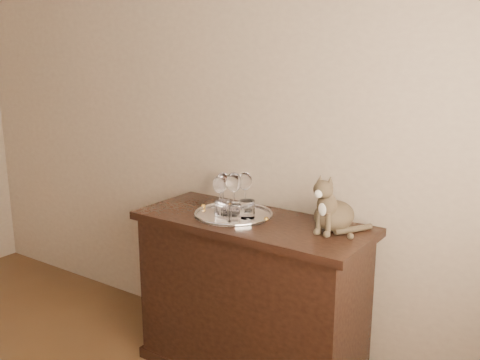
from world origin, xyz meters
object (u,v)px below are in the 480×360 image
object	(u,v)px
tumbler_a	(234,213)
sideboard	(251,298)
wine_glass_a	(223,190)
wine_glass_c	(220,194)
cat	(335,201)
tray	(234,215)
tumbler_b	(224,211)
wine_glass_b	(245,191)
wine_glass_d	(234,193)
tumbler_c	(247,209)

from	to	relation	value
tumbler_a	sideboard	bearing A→B (deg)	57.29
wine_glass_a	wine_glass_c	distance (m)	0.09
cat	tray	bearing A→B (deg)	-164.10
wine_glass_a	wine_glass_c	size ratio (longest dim) A/B	0.97
tray	tumbler_b	world-z (taller)	tumbler_b
sideboard	wine_glass_b	distance (m)	0.56
sideboard	tray	world-z (taller)	tray
tumbler_b	tray	bearing A→B (deg)	97.47
wine_glass_a	wine_glass_d	xyz separation A→B (m)	(0.10, -0.05, 0.01)
tumbler_c	wine_glass_c	bearing A→B (deg)	-179.00
tray	wine_glass_a	distance (m)	0.17
sideboard	cat	xyz separation A→B (m)	(0.40, 0.09, 0.56)
wine_glass_d	tumbler_a	distance (m)	0.14
tumbler_c	tumbler_a	bearing A→B (deg)	-112.58
tumbler_b	sideboard	bearing A→B (deg)	48.23
wine_glass_d	tumbler_b	xyz separation A→B (m)	(0.03, -0.13, -0.06)
wine_glass_d	wine_glass_b	bearing A→B (deg)	82.80
tumbler_b	tumbler_c	xyz separation A→B (m)	(0.07, 0.10, -0.00)
sideboard	cat	bearing A→B (deg)	12.48
wine_glass_b	tumbler_a	world-z (taller)	wine_glass_b
tumbler_c	cat	distance (m)	0.44
tumbler_a	wine_glass_b	bearing A→B (deg)	108.10
wine_glass_c	tumbler_a	bearing A→B (deg)	-26.82
sideboard	tumbler_a	world-z (taller)	tumbler_a
sideboard	tumbler_b	bearing A→B (deg)	-131.77
wine_glass_d	tumbler_c	size ratio (longest dim) A/B	2.38
cat	wine_glass_c	bearing A→B (deg)	-164.39
tray	wine_glass_d	world-z (taller)	wine_glass_d
tumbler_b	tumbler_c	distance (m)	0.12
wine_glass_c	cat	distance (m)	0.60
wine_glass_d	tumbler_c	xyz separation A→B (m)	(0.10, -0.03, -0.06)
tumbler_a	tumbler_b	size ratio (longest dim) A/B	0.82
tumbler_b	tumbler_c	world-z (taller)	tumbler_b
tray	wine_glass_d	xyz separation A→B (m)	(-0.02, 0.02, 0.11)
cat	tumbler_c	bearing A→B (deg)	-161.07
tumbler_b	wine_glass_c	bearing A→B (deg)	134.27
sideboard	tumbler_b	distance (m)	0.50
tray	cat	distance (m)	0.54
sideboard	tumbler_c	size ratio (longest dim) A/B	13.48
wine_glass_b	tumbler_b	xyz separation A→B (m)	(0.02, -0.21, -0.05)
wine_glass_a	cat	bearing A→B (deg)	1.95
wine_glass_c	cat	world-z (taller)	cat
sideboard	wine_glass_c	distance (m)	0.56
sideboard	tumbler_b	world-z (taller)	tumbler_b
sideboard	tumbler_a	xyz separation A→B (m)	(-0.05, -0.08, 0.47)
wine_glass_a	tumbler_c	world-z (taller)	wine_glass_a
tray	wine_glass_a	xyz separation A→B (m)	(-0.12, 0.07, 0.10)
wine_glass_b	sideboard	bearing A→B (deg)	-43.24
tray	wine_glass_c	size ratio (longest dim) A/B	2.05
wine_glass_b	tumbler_c	bearing A→B (deg)	-52.05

